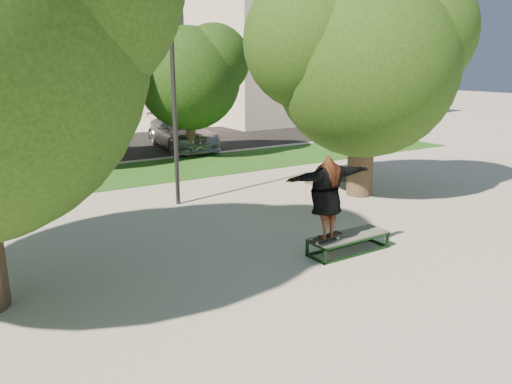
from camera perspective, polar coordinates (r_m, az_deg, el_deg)
ground at (r=9.58m, az=-2.12°, el=-9.16°), size 120.00×120.00×0.00m
grass_strip at (r=18.33m, az=-14.59°, el=1.97°), size 30.00×4.00×0.02m
asphalt_strip at (r=24.30m, az=-21.68°, el=4.40°), size 40.00×8.00×0.01m
tree_right at (r=14.86m, az=12.00°, el=15.17°), size 6.24×5.33×6.51m
bg_tree_mid at (r=19.94m, az=-23.60°, el=13.85°), size 5.76×4.92×6.24m
bg_tree_right at (r=21.10m, az=-7.93°, el=13.42°), size 5.04×4.31×5.43m
lamppost at (r=13.72m, az=-9.39°, el=11.43°), size 0.25×0.15×6.11m
side_building at (r=37.12m, az=4.79°, el=14.71°), size 15.00×10.00×8.00m
grind_box at (r=10.67m, az=10.51°, el=-5.78°), size 1.80×0.60×0.38m
skater_rig at (r=9.92m, az=8.05°, el=-0.56°), size 2.07×0.58×1.75m
bench at (r=16.07m, az=8.55°, el=1.78°), size 2.65×1.36×0.42m
car_grey at (r=22.51m, az=-23.34°, el=5.62°), size 3.50×6.24×1.65m
car_silver_b at (r=23.50m, az=-8.53°, el=6.83°), size 2.64×5.45×1.53m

